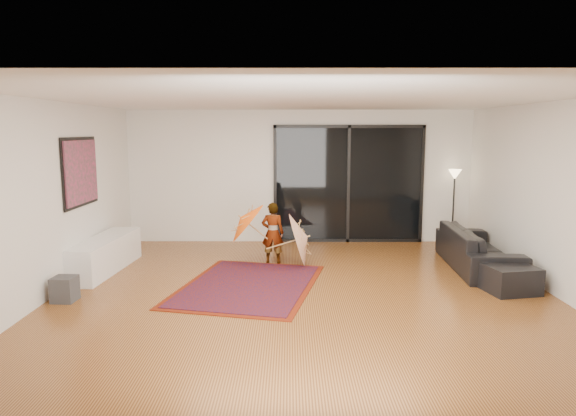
{
  "coord_description": "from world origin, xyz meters",
  "views": [
    {
      "loc": [
        -0.21,
        -6.98,
        2.29
      ],
      "look_at": [
        -0.23,
        0.88,
        1.1
      ],
      "focal_mm": 32.0,
      "sensor_mm": 36.0,
      "label": 1
    }
  ],
  "objects_px": {
    "media_console": "(104,254)",
    "ottoman": "(509,278)",
    "child": "(273,233)",
    "sofa": "(478,249)"
  },
  "relations": [
    {
      "from": "media_console",
      "to": "ottoman",
      "type": "bearing_deg",
      "value": -5.58
    },
    {
      "from": "child",
      "to": "sofa",
      "type": "bearing_deg",
      "value": 178.14
    },
    {
      "from": "sofa",
      "to": "media_console",
      "type": "bearing_deg",
      "value": 94.99
    },
    {
      "from": "sofa",
      "to": "child",
      "type": "bearing_deg",
      "value": 87.89
    },
    {
      "from": "media_console",
      "to": "child",
      "type": "xyz_separation_m",
      "value": [
        2.75,
        0.51,
        0.26
      ]
    },
    {
      "from": "media_console",
      "to": "ottoman",
      "type": "height_order",
      "value": "media_console"
    },
    {
      "from": "sofa",
      "to": "ottoman",
      "type": "height_order",
      "value": "sofa"
    },
    {
      "from": "media_console",
      "to": "child",
      "type": "relative_size",
      "value": 1.86
    },
    {
      "from": "media_console",
      "to": "sofa",
      "type": "distance_m",
      "value": 6.2
    },
    {
      "from": "sofa",
      "to": "ottoman",
      "type": "relative_size",
      "value": 3.37
    }
  ]
}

